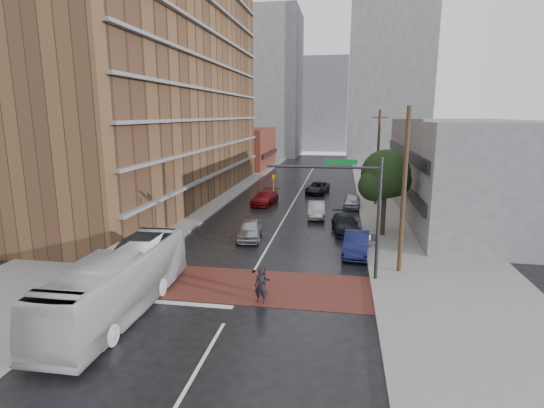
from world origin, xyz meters
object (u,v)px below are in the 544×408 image
(car_travel_a, at_px, (250,229))
(car_travel_c, at_px, (265,198))
(pedestrian_b, at_px, (264,281))
(car_parked_near, at_px, (356,244))
(pedestrian_a, at_px, (261,286))
(car_parked_far, at_px, (352,201))
(car_travel_b, at_px, (316,210))
(transit_bus, at_px, (119,282))
(car_parked_mid, at_px, (346,224))
(suv_travel, at_px, (317,188))

(car_travel_a, bearing_deg, car_travel_c, 89.07)
(pedestrian_b, distance_m, car_parked_near, 9.15)
(pedestrian_a, distance_m, car_travel_a, 11.51)
(car_travel_c, xyz_separation_m, car_parked_far, (9.25, -0.11, -0.01))
(car_travel_a, bearing_deg, pedestrian_b, -79.72)
(car_parked_near, bearing_deg, car_travel_c, 125.41)
(pedestrian_b, distance_m, car_travel_a, 10.53)
(car_travel_b, bearing_deg, transit_bus, -114.38)
(car_parked_mid, bearing_deg, pedestrian_b, -115.41)
(pedestrian_a, relative_size, car_travel_b, 0.42)
(pedestrian_a, xyz_separation_m, car_travel_c, (-4.24, 24.11, -0.21))
(car_parked_near, relative_size, car_parked_mid, 0.96)
(car_travel_a, relative_size, car_travel_c, 0.89)
(car_parked_far, bearing_deg, car_parked_mid, -91.47)
(car_travel_c, bearing_deg, suv_travel, 62.95)
(car_travel_a, height_order, car_travel_b, car_travel_a)
(car_parked_near, bearing_deg, car_parked_far, 94.58)
(pedestrian_b, distance_m, car_parked_far, 23.55)
(pedestrian_b, distance_m, car_travel_b, 18.17)
(car_travel_b, distance_m, suv_travel, 12.41)
(car_parked_far, bearing_deg, suv_travel, 121.02)
(pedestrian_a, distance_m, car_parked_mid, 14.93)
(car_travel_a, distance_m, car_parked_near, 8.43)
(pedestrian_b, bearing_deg, car_travel_a, 86.98)
(pedestrian_a, distance_m, car_travel_b, 19.17)
(car_travel_b, bearing_deg, car_travel_c, 136.11)
(transit_bus, distance_m, car_travel_b, 22.81)
(car_travel_b, xyz_separation_m, car_travel_c, (-5.86, 5.02, -0.00))
(car_travel_c, relative_size, suv_travel, 1.00)
(car_travel_b, distance_m, car_parked_near, 11.01)
(transit_bus, bearing_deg, car_parked_far, 65.62)
(car_travel_a, bearing_deg, car_parked_mid, 17.28)
(pedestrian_b, relative_size, car_parked_mid, 0.31)
(pedestrian_a, bearing_deg, car_parked_far, 78.70)
(car_travel_c, xyz_separation_m, car_parked_near, (9.25, -15.49, 0.05))
(pedestrian_b, xyz_separation_m, car_travel_b, (1.68, 18.09, -0.03))
(car_parked_mid, bearing_deg, car_travel_a, -163.72)
(car_parked_near, bearing_deg, suv_travel, 104.61)
(pedestrian_b, xyz_separation_m, car_travel_c, (-4.18, 23.11, -0.03))
(pedestrian_b, xyz_separation_m, car_parked_mid, (4.38, 13.29, -0.04))
(pedestrian_b, height_order, car_parked_near, car_parked_near)
(car_parked_far, bearing_deg, car_travel_b, -121.98)
(suv_travel, bearing_deg, pedestrian_b, -82.90)
(pedestrian_b, distance_m, suv_travel, 30.50)
(car_parked_near, xyz_separation_m, car_parked_far, (0.00, 15.39, -0.07))
(car_travel_a, xyz_separation_m, car_parked_near, (8.05, -2.48, 0.02))
(car_parked_near, bearing_deg, car_travel_b, 112.49)
(car_travel_a, bearing_deg, suv_travel, 72.70)
(suv_travel, bearing_deg, car_travel_c, -116.17)
(car_travel_c, distance_m, car_parked_far, 9.25)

